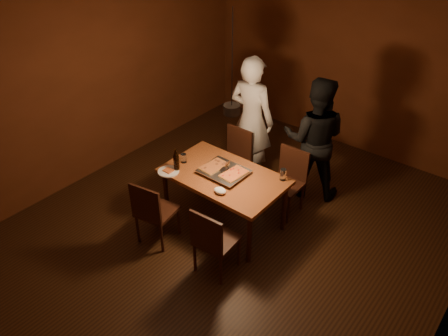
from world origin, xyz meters
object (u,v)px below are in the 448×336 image
Objects in this scene: dining_table at (224,180)px; chair_near_right at (212,237)px; chair_far_right at (289,175)px; pendant_lamp at (232,108)px; plate_slice at (168,171)px; diner_white at (251,120)px; chair_near_left at (152,208)px; diner_dark at (314,139)px; pizza_tray at (224,172)px; chair_far_left at (235,153)px; beer_bottle_b at (176,162)px; beer_bottle_a at (176,159)px.

dining_table is 3.09× the size of chair_near_right.
chair_far_right is 1.54m from pendant_lamp.
plate_slice is 1.51m from diner_white.
plate_slice is at bearing 98.58° from chair_near_left.
diner_white reaches higher than diner_dark.
chair_near_right is 0.88× the size of pizza_tray.
pendant_lamp reaches higher than plate_slice.
chair_near_left and chair_near_right have the same top height.
beer_bottle_b is at bearing 83.69° from chair_far_left.
pizza_tray is 2.08× the size of plate_slice.
chair_far_left is 1.00× the size of chair_near_right.
pendant_lamp is at bearing 107.10° from chair_near_right.
chair_near_left is 2.34m from diner_dark.
dining_table is 0.10m from pizza_tray.
chair_near_right is (0.45, -0.77, -0.14)m from dining_table.
plate_slice is at bearing 81.37° from chair_far_left.
chair_near_left is at bearing -131.89° from pendant_lamp.
chair_near_right is at bearing -59.28° from dining_table.
diner_dark is at bearing -150.50° from chair_far_left.
diner_white is (0.12, 1.40, 0.06)m from beer_bottle_b.
chair_far_right is 0.44× the size of pendant_lamp.
dining_table is at bearing 33.86° from plate_slice.
diner_white reaches higher than plate_slice.
dining_table is at bearing 118.12° from chair_far_left.
pendant_lamp is (0.75, 0.14, 0.87)m from beer_bottle_a.
pizza_tray is at bearing 43.36° from diner_dark.
chair_near_right is (0.87, -1.52, 0.00)m from chair_far_left.
pizza_tray is (-0.02, 0.02, 0.10)m from dining_table.
chair_far_left is 0.99× the size of chair_near_left.
pendant_lamp is at bearing 12.81° from beer_bottle_b.
diner_white is (0.02, 1.94, 0.39)m from chair_near_left.
diner_dark is (1.05, 1.56, -0.02)m from beer_bottle_a.
diner_dark is at bearing -173.75° from diner_white.
diner_white is at bearing -21.94° from chair_far_right.
diner_white is 1.07× the size of diner_dark.
pizza_tray is (0.40, -0.74, 0.24)m from chair_far_left.
beer_bottle_a is at bearing -153.95° from dining_table.
chair_near_right is 1.13m from beer_bottle_b.
diner_white is at bearing 109.05° from pizza_tray.
chair_far_right and chair_near_left have the same top height.
diner_white is at bearing 79.11° from chair_near_left.
pendant_lamp is (0.61, -1.24, 0.83)m from diner_white.
chair_far_left is at bearing 82.17° from diner_white.
chair_far_left is 0.44× the size of pendant_lamp.
beer_bottle_a reaches higher than chair_far_right.
diner_dark reaches higher than chair_far_right.
chair_near_left is (-0.01, -1.59, 0.00)m from chair_far_left.
chair_near_left is 0.68m from beer_bottle_a.
plate_slice is 0.24× the size of pendant_lamp.
diner_dark is at bearing 67.34° from pizza_tray.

